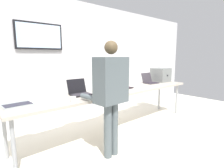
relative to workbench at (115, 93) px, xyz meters
name	(u,v)px	position (x,y,z in m)	size (l,w,h in m)	color
ground	(115,131)	(0.00, 0.00, -0.75)	(8.00, 8.00, 0.04)	silver
back_wall	(82,61)	(-0.02, 1.13, 0.58)	(8.00, 0.11, 2.58)	silver
workbench	(115,93)	(0.00, 0.00, 0.00)	(3.79, 0.70, 0.77)	#B4A899
equipment_box	(161,75)	(1.65, 0.14, 0.21)	(0.39, 0.39, 0.34)	slate
laptop_station_0	(16,101)	(-1.65, 0.12, 0.10)	(0.37, 0.36, 0.22)	#AAB3B2
laptop_station_1	(79,91)	(-0.69, 0.13, 0.10)	(0.35, 0.35, 0.25)	black
laptop_station_2	(120,85)	(0.25, 0.13, 0.10)	(0.37, 0.37, 0.25)	black
laptop_station_3	(150,81)	(1.22, 0.15, 0.10)	(0.33, 0.33, 0.24)	#3A343B
person	(111,89)	(-0.64, -0.62, 0.25)	(0.45, 0.60, 1.61)	#525D60
coffee_mug	(73,99)	(-1.01, -0.25, 0.09)	(0.08, 0.08, 0.08)	white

